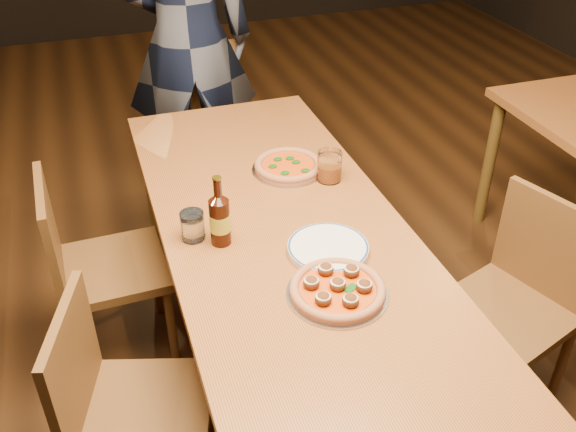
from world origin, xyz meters
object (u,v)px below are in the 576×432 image
object	(u,v)px
chair_main_e	(505,311)
plate_stack	(328,249)
chair_main_nw	(145,409)
pizza_margherita	(288,166)
amber_glass	(329,166)
beer_bottle	(220,220)
table_main	(283,242)
diner	(187,40)
water_glass	(193,226)
chair_end	(209,135)
chair_main_sw	(112,267)
pizza_meatball	(337,289)

from	to	relation	value
chair_main_e	plate_stack	xyz separation A→B (m)	(-0.63, 0.14, 0.33)
chair_main_nw	pizza_margherita	xyz separation A→B (m)	(0.68, 0.69, 0.35)
chair_main_nw	amber_glass	bearing A→B (deg)	-37.81
chair_main_nw	beer_bottle	bearing A→B (deg)	-29.78
table_main	plate_stack	bearing A→B (deg)	-64.53
plate_stack	diner	distance (m)	1.64
water_glass	chair_end	bearing A→B (deg)	76.20
table_main	chair_main_nw	world-z (taller)	chair_main_nw
chair_main_nw	beer_bottle	xyz separation A→B (m)	(0.33, 0.31, 0.42)
pizza_margherita	amber_glass	distance (m)	0.17
chair_main_sw	plate_stack	bearing A→B (deg)	-132.03
pizza_meatball	plate_stack	bearing A→B (deg)	76.31
beer_bottle	water_glass	world-z (taller)	beer_bottle
pizza_meatball	water_glass	distance (m)	0.53
plate_stack	amber_glass	size ratio (longest dim) A/B	2.24
beer_bottle	diner	bearing A→B (deg)	82.68
chair_main_sw	chair_main_e	bearing A→B (deg)	-120.13
chair_main_e	pizza_margherita	xyz separation A→B (m)	(-0.59, 0.67, 0.34)
amber_glass	diner	bearing A→B (deg)	103.30
water_glass	amber_glass	bearing A→B (deg)	20.50
amber_glass	pizza_meatball	bearing A→B (deg)	-109.29
chair_main_e	plate_stack	world-z (taller)	chair_main_e
chair_main_nw	chair_end	xyz separation A→B (m)	(0.56, 1.64, 0.04)
plate_stack	amber_glass	xyz separation A→B (m)	(0.17, 0.42, 0.05)
chair_main_nw	chair_end	bearing A→B (deg)	-2.10
water_glass	amber_glass	size ratio (longest dim) A/B	0.85
plate_stack	water_glass	size ratio (longest dim) A/B	2.63
water_glass	amber_glass	distance (m)	0.59
pizza_margherita	amber_glass	xyz separation A→B (m)	(0.12, -0.12, 0.04)
chair_end	chair_main_nw	bearing A→B (deg)	-108.35
diner	chair_end	bearing A→B (deg)	112.24
pizza_meatball	plate_stack	distance (m)	0.20
chair_end	plate_stack	xyz separation A→B (m)	(0.08, -1.48, 0.30)
beer_bottle	chair_end	bearing A→B (deg)	80.04
chair_end	pizza_margherita	distance (m)	1.01
amber_glass	pizza_margherita	bearing A→B (deg)	136.52
pizza_meatball	beer_bottle	world-z (taller)	beer_bottle
beer_bottle	amber_glass	size ratio (longest dim) A/B	2.08
chair_end	plate_stack	size ratio (longest dim) A/B	3.58
beer_bottle	diner	distance (m)	1.48
chair_end	plate_stack	bearing A→B (deg)	-86.46
water_glass	pizza_meatball	bearing A→B (deg)	-50.05
chair_main_sw	amber_glass	size ratio (longest dim) A/B	7.54
chair_main_sw	chair_end	size ratio (longest dim) A/B	0.94
pizza_margherita	diner	size ratio (longest dim) A/B	0.15
diner	chair_main_e	bearing A→B (deg)	118.50
pizza_meatball	diner	world-z (taller)	diner
plate_stack	water_glass	distance (m)	0.44
table_main	amber_glass	bearing A→B (deg)	42.17
pizza_meatball	chair_end	bearing A→B (deg)	90.94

